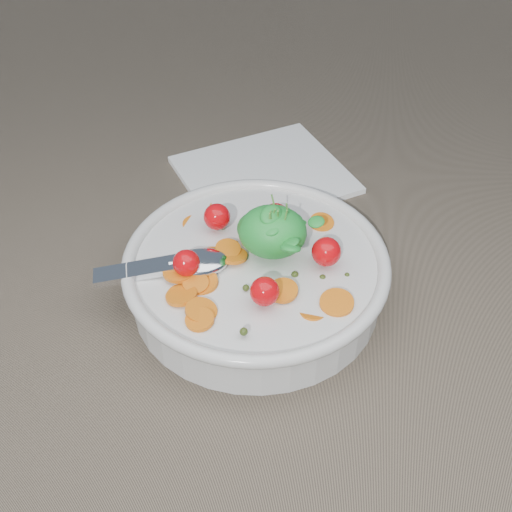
# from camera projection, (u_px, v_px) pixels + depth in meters

# --- Properties ---
(ground) EXTENTS (6.00, 6.00, 0.00)m
(ground) POSITION_uv_depth(u_px,v_px,m) (233.00, 313.00, 0.60)
(ground) COLOR #746653
(ground) RESTS_ON ground
(bowl) EXTENTS (0.27, 0.25, 0.10)m
(bowl) POSITION_uv_depth(u_px,v_px,m) (256.00, 273.00, 0.60)
(bowl) COLOR silver
(bowl) RESTS_ON ground
(napkin) EXTENTS (0.24, 0.24, 0.01)m
(napkin) POSITION_uv_depth(u_px,v_px,m) (264.00, 175.00, 0.76)
(napkin) COLOR white
(napkin) RESTS_ON ground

